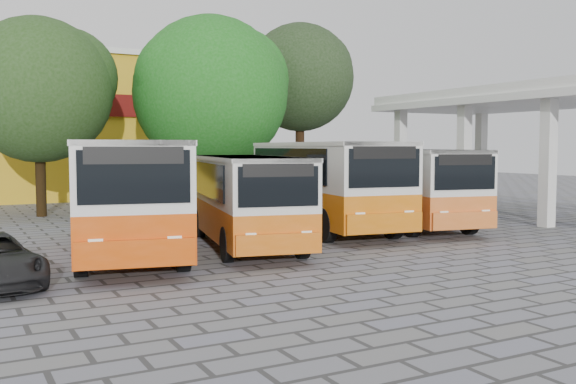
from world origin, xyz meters
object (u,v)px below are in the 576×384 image
bus_centre_right (325,179)px  bus_centre_left (245,195)px  bus_far_right (405,182)px  bus_far_left (128,190)px

bus_centre_right → bus_centre_left: bearing=-144.2°
bus_centre_left → bus_far_right: bus_far_right is taller
bus_centre_left → bus_centre_right: 4.63m
bus_centre_right → bus_far_right: bus_centre_right is taller
bus_far_left → bus_centre_left: size_ratio=1.16×
bus_centre_right → bus_far_right: 3.17m
bus_centre_left → bus_centre_right: bus_centre_right is taller
bus_far_left → bus_far_right: bus_far_left is taller
bus_centre_left → bus_far_left: bearing=-171.9°
bus_far_right → bus_centre_right: bearing=-179.6°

